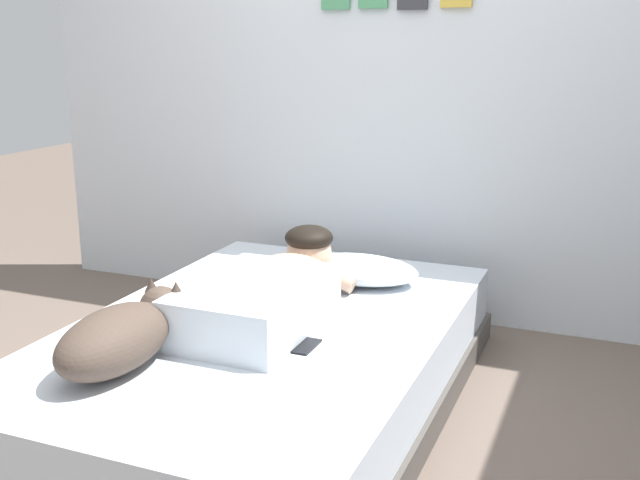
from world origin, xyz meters
TOP-DOWN VIEW (x-y plane):
  - ground_plane at (0.00, 0.00)m, footprint 11.72×11.72m
  - back_wall at (0.00, 1.35)m, footprint 3.86×0.12m
  - bed at (-0.11, 0.13)m, footprint 1.33×2.04m
  - pillow at (0.05, 0.72)m, footprint 0.52×0.32m
  - person_lying at (-0.11, 0.19)m, footprint 0.43×0.92m
  - dog at (-0.36, -0.38)m, footprint 0.26×0.57m
  - coffee_cup at (-0.04, 0.61)m, footprint 0.12×0.09m
  - cell_phone at (0.12, -0.03)m, footprint 0.07×0.14m

SIDE VIEW (x-z plane):
  - ground_plane at x=0.00m, z-range 0.00..0.00m
  - bed at x=-0.11m, z-range 0.00..0.34m
  - cell_phone at x=0.12m, z-range 0.34..0.35m
  - coffee_cup at x=-0.04m, z-range 0.34..0.41m
  - pillow at x=0.05m, z-range 0.34..0.45m
  - dog at x=-0.36m, z-range 0.33..0.55m
  - person_lying at x=-0.11m, z-range 0.31..0.58m
  - back_wall at x=0.00m, z-range 0.00..2.50m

